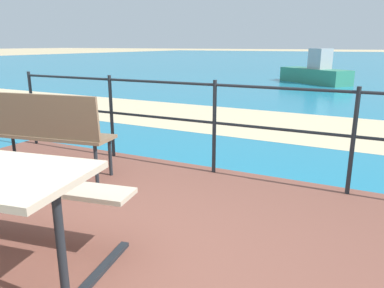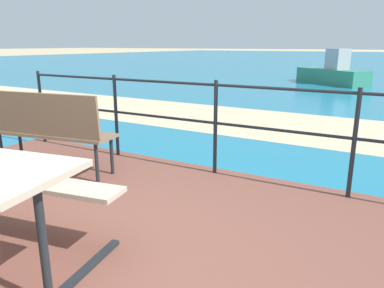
{
  "view_description": "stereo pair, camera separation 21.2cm",
  "coord_description": "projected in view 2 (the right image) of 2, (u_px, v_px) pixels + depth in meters",
  "views": [
    {
      "loc": [
        1.62,
        -1.39,
        1.53
      ],
      "look_at": [
        -0.13,
        2.14,
        0.46
      ],
      "focal_mm": 34.65,
      "sensor_mm": 36.0,
      "label": 1
    },
    {
      "loc": [
        1.81,
        -1.29,
        1.53
      ],
      "look_at": [
        -0.13,
        2.14,
        0.46
      ],
      "focal_mm": 34.65,
      "sensor_mm": 36.0,
      "label": 2
    }
  ],
  "objects": [
    {
      "name": "railing_fence",
      "position": [
        216.0,
        115.0,
        4.21
      ],
      "size": [
        5.94,
        0.04,
        1.08
      ],
      "color": "#1E2328",
      "rests_on": "patio_paving"
    },
    {
      "name": "beach_strip",
      "position": [
        289.0,
        126.0,
        7.15
      ],
      "size": [
        54.05,
        4.06,
        0.01
      ],
      "primitive_type": "cube",
      "rotation": [
        0.0,
        0.0,
        -0.02
      ],
      "color": "beige",
      "rests_on": "ground"
    },
    {
      "name": "park_bench",
      "position": [
        47.0,
        126.0,
        4.2
      ],
      "size": [
        1.55,
        0.65,
        0.96
      ],
      "rotation": [
        0.0,
        0.0,
        3.3
      ],
      "color": "#7A6047",
      "rests_on": "patio_paving"
    },
    {
      "name": "boat_mid",
      "position": [
        330.0,
        74.0,
        14.61
      ],
      "size": [
        3.3,
        2.79,
        1.36
      ],
      "rotation": [
        0.0,
        0.0,
        2.48
      ],
      "color": "#338466",
      "rests_on": "sea_water"
    }
  ]
}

